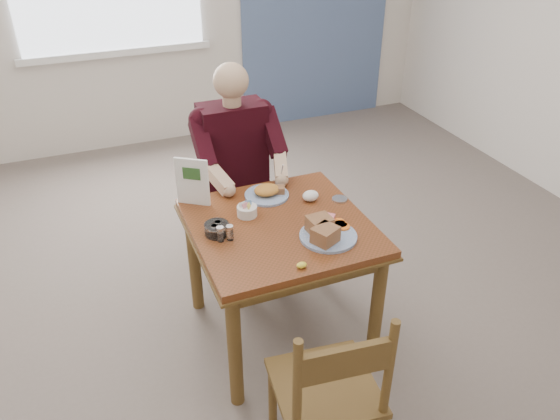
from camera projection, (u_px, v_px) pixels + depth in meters
name	position (u px, v px, depth m)	size (l,w,h in m)	color
floor	(280.00, 330.00, 3.22)	(6.00, 6.00, 0.00)	#665A52
lemon_wedge	(302.00, 265.00, 2.50)	(0.05, 0.04, 0.03)	yellow
napkin	(310.00, 196.00, 3.02)	(0.09, 0.08, 0.06)	white
metal_dish	(340.00, 199.00, 3.03)	(0.09, 0.09, 0.01)	silver
table	(280.00, 241.00, 2.89)	(0.92, 0.92, 0.75)	brown
chair_far	(235.00, 197.00, 3.60)	(0.42, 0.42, 0.95)	brown
chair_near	(329.00, 394.00, 2.23)	(0.47, 0.47, 0.95)	brown
diner	(237.00, 157.00, 3.36)	(0.53, 0.56, 1.39)	tan
near_plate	(325.00, 232.00, 2.70)	(0.36, 0.36, 0.10)	white
far_plate	(268.00, 192.00, 3.06)	(0.32, 0.32, 0.07)	white
caddy	(247.00, 211.00, 2.88)	(0.14, 0.14, 0.08)	white
shakers	(225.00, 233.00, 2.68)	(0.09, 0.05, 0.08)	white
creamer	(217.00, 229.00, 2.73)	(0.17, 0.17, 0.06)	white
menu	(192.00, 182.00, 2.93)	(0.16, 0.12, 0.27)	white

